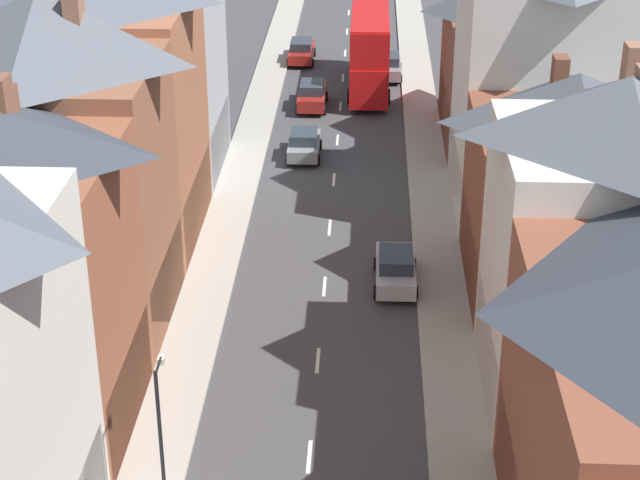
{
  "coord_description": "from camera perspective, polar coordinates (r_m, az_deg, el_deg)",
  "views": [
    {
      "loc": [
        1.71,
        -11.08,
        22.53
      ],
      "look_at": [
        -0.13,
        28.65,
        2.94
      ],
      "focal_mm": 60.0,
      "sensor_mm": 36.0,
      "label": 1
    }
  ],
  "objects": [
    {
      "name": "car_parked_left_a",
      "position": [
        68.4,
        -0.43,
        7.76
      ],
      "size": [
        1.9,
        4.29,
        1.71
      ],
      "color": "maroon",
      "rests_on": "ground"
    },
    {
      "name": "car_near_silver",
      "position": [
        46.75,
        4.05,
        -1.51
      ],
      "size": [
        1.9,
        4.19,
        1.64
      ],
      "color": "#B7BABF",
      "rests_on": "ground"
    },
    {
      "name": "car_mid_black",
      "position": [
        60.42,
        -0.86,
        5.15
      ],
      "size": [
        1.9,
        3.86,
        1.59
      ],
      "color": "gray",
      "rests_on": "ground"
    },
    {
      "name": "terrace_row_right",
      "position": [
        36.35,
        15.83,
        -2.01
      ],
      "size": [
        8.0,
        65.46,
        14.61
      ],
      "color": "#ADB2B7",
      "rests_on": "ground"
    },
    {
      "name": "street_lamp",
      "position": [
        32.81,
        -8.47,
        -10.11
      ],
      "size": [
        0.2,
        1.12,
        5.5
      ],
      "color": "black",
      "rests_on": "ground"
    },
    {
      "name": "car_parked_right_a",
      "position": [
        74.59,
        3.66,
        9.27
      ],
      "size": [
        1.9,
        4.34,
        1.66
      ],
      "color": "gray",
      "rests_on": "ground"
    },
    {
      "name": "pavement_left",
      "position": [
        54.41,
        -4.78,
        1.75
      ],
      "size": [
        2.2,
        104.0,
        0.14
      ],
      "primitive_type": "cube",
      "color": "#A8A399",
      "rests_on": "ground"
    },
    {
      "name": "double_decker_bus_lead",
      "position": [
        71.44,
        2.66,
        10.18
      ],
      "size": [
        2.74,
        10.8,
        5.3
      ],
      "color": "red",
      "rests_on": "ground"
    },
    {
      "name": "car_parked_left_b",
      "position": [
        78.02,
        -1.0,
        10.07
      ],
      "size": [
        1.9,
        4.38,
        1.62
      ],
      "color": "maroon",
      "rests_on": "ground"
    },
    {
      "name": "centre_line_dashes",
      "position": [
        52.22,
        0.52,
        0.67
      ],
      "size": [
        0.14,
        97.8,
        0.01
      ],
      "color": "silver",
      "rests_on": "ground"
    },
    {
      "name": "pavement_right",
      "position": [
        54.08,
        6.01,
        1.54
      ],
      "size": [
        2.2,
        104.0,
        0.14
      ],
      "primitive_type": "cube",
      "color": "#A8A399",
      "rests_on": "ground"
    }
  ]
}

